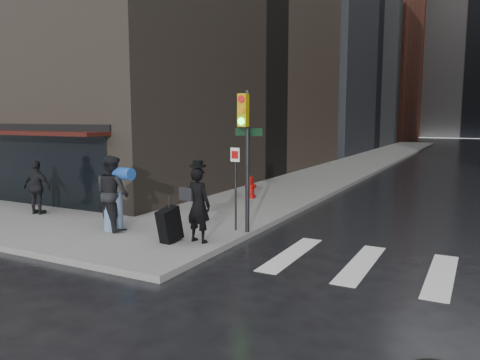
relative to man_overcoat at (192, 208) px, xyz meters
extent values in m
plane|color=black|center=(-1.19, -0.38, -1.00)|extent=(140.00, 140.00, 0.00)
cube|color=slate|center=(-1.19, 26.62, -0.92)|extent=(4.00, 50.00, 0.15)
cube|color=silver|center=(2.31, 0.62, -0.99)|extent=(0.50, 3.00, 0.01)
cube|color=silver|center=(3.91, 0.62, -0.99)|extent=(0.50, 3.00, 0.01)
cube|color=silver|center=(5.51, 0.62, -0.99)|extent=(0.50, 3.00, 0.01)
cube|color=brown|center=(-14.19, 61.62, 12.00)|extent=(22.00, 20.00, 26.00)
cube|color=black|center=(-8.19, 1.67, 0.40)|extent=(8.00, 0.12, 2.60)
cube|color=black|center=(-8.19, 1.17, 1.65)|extent=(8.40, 1.10, 0.12)
cube|color=black|center=(-8.19, 1.60, 1.82)|extent=(8.40, 0.08, 0.22)
imported|color=black|center=(0.12, 0.07, 0.07)|extent=(0.71, 0.51, 1.83)
cylinder|color=black|center=(0.12, 0.07, 1.00)|extent=(0.39, 0.39, 0.05)
cylinder|color=black|center=(0.12, 0.07, 1.06)|extent=(0.24, 0.24, 0.15)
cube|color=black|center=(-0.19, 0.05, 0.31)|extent=(0.40, 0.17, 0.32)
cube|color=black|center=(-0.47, -0.29, -0.42)|extent=(0.38, 0.74, 0.93)
cylinder|color=black|center=(-0.47, -0.29, 0.07)|extent=(0.04, 0.04, 0.43)
imported|color=black|center=(-2.56, 0.05, 0.16)|extent=(1.15, 1.00, 2.01)
cube|color=black|center=(-2.96, 0.37, -0.24)|extent=(0.67, 0.47, 0.37)
cylinder|color=#1C469C|center=(-2.20, 0.09, 0.69)|extent=(0.63, 0.38, 0.32)
imported|color=black|center=(-6.12, 0.56, -0.01)|extent=(1.04, 0.56, 1.68)
cylinder|color=black|center=(0.71, 1.52, 0.99)|extent=(0.11, 0.11, 3.68)
cube|color=#C3A30D|center=(0.69, 1.32, 2.33)|extent=(0.27, 0.19, 0.83)
cylinder|color=red|center=(0.68, 1.23, 2.60)|extent=(0.19, 0.06, 0.18)
cylinder|color=orange|center=(0.68, 1.23, 2.33)|extent=(0.19, 0.06, 0.18)
cylinder|color=#19E533|center=(0.68, 1.23, 2.05)|extent=(0.19, 0.06, 0.18)
cylinder|color=black|center=(0.35, 1.56, 0.26)|extent=(0.06, 0.06, 2.21)
cube|color=white|center=(0.35, 1.53, 1.18)|extent=(0.28, 0.05, 0.37)
cube|color=black|center=(0.71, 1.60, 1.78)|extent=(0.83, 0.11, 0.20)
cylinder|color=#980D09|center=(-1.54, 6.28, -0.79)|extent=(0.36, 0.36, 0.11)
cylinder|color=#980D09|center=(-1.54, 6.28, -0.50)|extent=(0.27, 0.27, 0.68)
sphere|color=#980D09|center=(-1.54, 6.28, -0.14)|extent=(0.25, 0.25, 0.25)
cylinder|color=#980D09|center=(-1.54, 6.28, -0.39)|extent=(0.48, 0.28, 0.16)
camera|label=1|loc=(6.11, -9.24, 2.14)|focal=35.00mm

